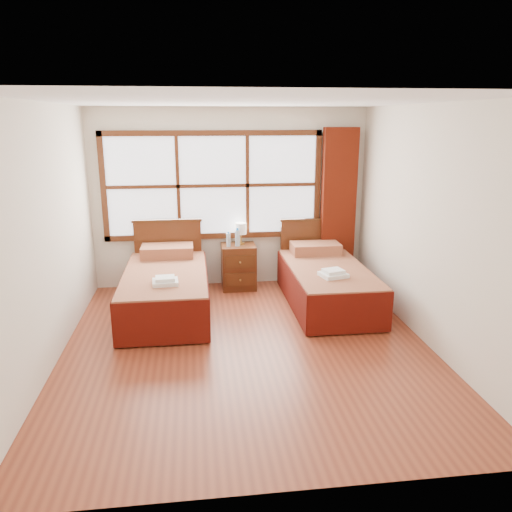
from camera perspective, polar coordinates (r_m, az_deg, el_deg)
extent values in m
plane|color=brown|center=(5.62, -1.02, -10.29)|extent=(4.50, 4.50, 0.00)
plane|color=white|center=(5.06, -1.17, 17.27)|extent=(4.50, 4.50, 0.00)
plane|color=silver|center=(7.39, -2.96, 6.57)|extent=(4.00, 0.00, 4.00)
plane|color=silver|center=(5.36, -22.87, 1.96)|extent=(0.00, 4.50, 4.50)
plane|color=silver|center=(5.75, 19.19, 3.15)|extent=(0.00, 4.50, 4.50)
cube|color=white|center=(7.32, -4.94, 8.02)|extent=(3.00, 0.02, 1.40)
cube|color=#4D2410|center=(7.43, -4.80, 2.34)|extent=(3.16, 0.06, 0.08)
cube|color=#4D2410|center=(7.24, -5.07, 13.82)|extent=(3.16, 0.06, 0.08)
cube|color=#4D2410|center=(7.40, -17.04, 7.49)|extent=(0.08, 0.06, 1.56)
cube|color=#4D2410|center=(7.51, 7.00, 8.16)|extent=(0.08, 0.06, 1.56)
cube|color=#4D2410|center=(7.29, -8.90, 7.88)|extent=(0.05, 0.05, 1.40)
cube|color=#4D2410|center=(7.33, -0.99, 8.10)|extent=(0.05, 0.05, 1.40)
cube|color=#4D2410|center=(7.30, -4.93, 8.00)|extent=(3.00, 0.05, 0.05)
cube|color=#591608|center=(7.56, 9.38, 5.59)|extent=(0.50, 0.16, 2.30)
cube|color=#43220E|center=(6.58, -10.19, -5.14)|extent=(0.92, 1.85, 0.30)
cube|color=maroon|center=(6.49, -10.30, -2.86)|extent=(1.03, 2.05, 0.25)
cube|color=#541008|center=(6.59, -14.74, -4.23)|extent=(0.03, 2.05, 0.51)
cube|color=#541008|center=(6.53, -5.69, -3.97)|extent=(0.03, 2.05, 0.51)
cube|color=#541008|center=(5.59, -10.73, -7.60)|extent=(1.03, 0.03, 0.51)
cube|color=maroon|center=(7.15, -10.09, 0.57)|extent=(0.72, 0.42, 0.16)
cube|color=#4D2410|center=(7.44, -9.95, 0.12)|extent=(0.96, 0.06, 1.00)
cube|color=#43220E|center=(7.32, -10.14, 3.99)|extent=(1.00, 0.08, 0.04)
cube|color=#43220E|center=(6.80, 8.13, -4.42)|extent=(0.89, 1.78, 0.29)
cube|color=maroon|center=(6.71, 8.22, -2.28)|extent=(1.00, 1.98, 0.24)
cube|color=#541008|center=(6.65, 4.01, -3.65)|extent=(0.03, 1.98, 0.49)
cube|color=#541008|center=(6.91, 12.18, -3.24)|extent=(0.03, 1.98, 0.49)
cube|color=#541008|center=(5.88, 10.67, -6.52)|extent=(1.00, 0.03, 0.49)
cube|color=maroon|center=(7.33, 6.82, 0.89)|extent=(0.70, 0.41, 0.15)
cube|color=#4D2410|center=(7.63, 6.26, 0.52)|extent=(0.93, 0.06, 0.97)
cube|color=#43220E|center=(7.52, 6.37, 4.16)|extent=(0.97, 0.08, 0.04)
cube|color=#4D2410|center=(7.37, -2.01, -1.20)|extent=(0.49, 0.44, 0.66)
cube|color=#43220E|center=(7.19, -1.83, -2.73)|extent=(0.43, 0.02, 0.20)
cube|color=#43220E|center=(7.11, -1.85, -0.72)|extent=(0.43, 0.02, 0.20)
sphere|color=olive|center=(7.17, -1.81, -2.78)|extent=(0.03, 0.03, 0.03)
sphere|color=olive|center=(7.09, -1.83, -0.76)|extent=(0.03, 0.03, 0.03)
cube|color=white|center=(5.98, -10.33, -2.95)|extent=(0.32, 0.28, 0.05)
cube|color=white|center=(5.97, -10.35, -2.55)|extent=(0.24, 0.21, 0.04)
cube|color=white|center=(6.30, 8.82, -2.13)|extent=(0.37, 0.34, 0.05)
cube|color=white|center=(6.28, 8.84, -1.73)|extent=(0.28, 0.25, 0.04)
cylinder|color=#B8903B|center=(7.33, -1.73, 1.44)|extent=(0.10, 0.10, 0.02)
cylinder|color=#B8903B|center=(7.31, -1.73, 2.02)|extent=(0.02, 0.02, 0.14)
cylinder|color=white|center=(7.27, -1.74, 3.16)|extent=(0.16, 0.16, 0.16)
cylinder|color=#A4BFD3|center=(7.16, -3.17, 1.83)|extent=(0.06, 0.06, 0.20)
cylinder|color=blue|center=(7.14, -3.18, 2.70)|extent=(0.03, 0.03, 0.03)
cylinder|color=#A4BFD3|center=(7.20, -2.13, 2.06)|extent=(0.07, 0.07, 0.23)
cylinder|color=blue|center=(7.17, -2.14, 3.08)|extent=(0.03, 0.03, 0.03)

